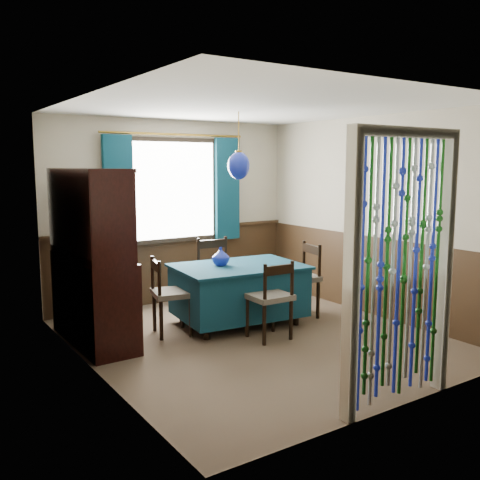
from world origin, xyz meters
TOP-DOWN VIEW (x-y plane):
  - floor at (0.00, 0.00)m, footprint 4.00×4.00m
  - ceiling at (0.00, 0.00)m, footprint 4.00×4.00m
  - wall_back at (0.00, 2.00)m, footprint 3.60×0.00m
  - wall_front at (0.00, -2.00)m, footprint 3.60×0.00m
  - wall_left at (-1.80, 0.00)m, footprint 0.00×4.00m
  - wall_right at (1.80, 0.00)m, footprint 0.00×4.00m
  - wainscot_back at (0.00, 1.99)m, footprint 3.60×0.00m
  - wainscot_front at (0.00, -1.99)m, footprint 3.60×0.00m
  - wainscot_left at (-1.79, 0.00)m, footprint 0.00×4.00m
  - wainscot_right at (1.79, 0.00)m, footprint 0.00×4.00m
  - window at (0.00, 1.95)m, footprint 1.32×0.12m
  - doorway at (0.00, -1.94)m, footprint 1.16×0.12m
  - dining_table at (0.13, 0.56)m, footprint 1.59×1.18m
  - chair_near at (0.11, -0.11)m, footprint 0.45×0.43m
  - chair_far at (0.22, 1.18)m, footprint 0.52×0.50m
  - chair_left at (-0.73, 0.66)m, footprint 0.50×0.51m
  - chair_right at (0.96, 0.41)m, footprint 0.51×0.53m
  - sideboard at (-1.53, 0.87)m, footprint 0.51×1.43m
  - pendant_lamp at (0.13, 0.56)m, footprint 0.26×0.26m
  - vase_table at (-0.05, 0.67)m, footprint 0.20×0.20m
  - bowl_shelf at (-1.47, 0.55)m, footprint 0.26×0.26m
  - vase_sideboard at (-1.47, 1.23)m, footprint 0.17×0.17m

SIDE VIEW (x-z plane):
  - floor at x=0.00m, z-range 0.00..0.00m
  - dining_table at x=0.13m, z-range 0.06..0.78m
  - chair_left at x=-0.73m, z-range 0.03..0.90m
  - chair_near at x=0.11m, z-range 0.03..0.90m
  - chair_right at x=0.96m, z-range 0.03..0.96m
  - wainscot_back at x=0.00m, z-range -1.30..2.30m
  - wainscot_front at x=0.00m, z-range -1.30..2.30m
  - wainscot_left at x=-1.79m, z-range -1.50..2.50m
  - wainscot_right at x=1.79m, z-range -1.50..2.50m
  - chair_far at x=0.22m, z-range 0.03..0.98m
  - sideboard at x=-1.53m, z-range -0.29..1.57m
  - vase_table at x=-0.05m, z-range 0.72..0.91m
  - vase_sideboard at x=-1.47m, z-range 0.93..1.10m
  - doorway at x=0.00m, z-range -0.04..2.14m
  - wall_back at x=0.00m, z-range -0.55..3.05m
  - wall_front at x=0.00m, z-range -0.55..3.05m
  - wall_left at x=-1.80m, z-range -0.75..3.25m
  - wall_right at x=1.80m, z-range -0.75..3.25m
  - bowl_shelf at x=-1.47m, z-range 1.27..1.32m
  - window at x=0.00m, z-range 0.84..2.26m
  - pendant_lamp at x=0.13m, z-range 1.50..2.28m
  - ceiling at x=0.00m, z-range 2.50..2.50m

